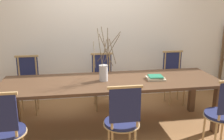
# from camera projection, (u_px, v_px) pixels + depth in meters

# --- Properties ---
(ground_plane) EXTENTS (16.00, 16.00, 0.00)m
(ground_plane) POSITION_uv_depth(u_px,v_px,m) (112.00, 127.00, 3.67)
(ground_plane) COLOR olive
(wall_rear) EXTENTS (12.00, 0.06, 3.20)m
(wall_rear) POSITION_uv_depth(u_px,v_px,m) (100.00, 13.00, 4.50)
(wall_rear) COLOR white
(wall_rear) RESTS_ON ground_plane
(dining_table) EXTENTS (3.04, 0.93, 0.72)m
(dining_table) POSITION_uv_depth(u_px,v_px,m) (112.00, 86.00, 3.50)
(dining_table) COLOR #4C3321
(dining_table) RESTS_ON ground_plane
(chair_near_leftend) EXTENTS (0.42, 0.42, 0.94)m
(chair_near_leftend) POSITION_uv_depth(u_px,v_px,m) (5.00, 128.00, 2.60)
(chair_near_leftend) COLOR #1E234C
(chair_near_leftend) RESTS_ON ground_plane
(chair_near_left) EXTENTS (0.42, 0.42, 0.94)m
(chair_near_left) POSITION_uv_depth(u_px,v_px,m) (123.00, 119.00, 2.80)
(chair_near_left) COLOR #1E234C
(chair_near_left) RESTS_ON ground_plane
(chair_near_center) EXTENTS (0.42, 0.42, 0.94)m
(chair_near_center) POSITION_uv_depth(u_px,v_px,m) (224.00, 112.00, 2.99)
(chair_near_center) COLOR #1E234C
(chair_near_center) RESTS_ON ground_plane
(chair_far_leftend) EXTENTS (0.42, 0.42, 0.94)m
(chair_far_leftend) POSITION_uv_depth(u_px,v_px,m) (28.00, 83.00, 4.08)
(chair_far_leftend) COLOR #1E234C
(chair_far_leftend) RESTS_ON ground_plane
(chair_far_left) EXTENTS (0.42, 0.42, 0.94)m
(chair_far_left) POSITION_uv_depth(u_px,v_px,m) (103.00, 79.00, 4.27)
(chair_far_left) COLOR #1E234C
(chair_far_left) RESTS_ON ground_plane
(chair_far_center) EXTENTS (0.42, 0.42, 0.94)m
(chair_far_center) POSITION_uv_depth(u_px,v_px,m) (174.00, 76.00, 4.47)
(chair_far_center) COLOR #1E234C
(chair_far_center) RESTS_ON ground_plane
(vase_centerpiece) EXTENTS (0.38, 0.44, 0.75)m
(vase_centerpiece) POSITION_uv_depth(u_px,v_px,m) (104.00, 71.00, 3.43)
(vase_centerpiece) COLOR silver
(vase_centerpiece) RESTS_ON dining_table
(book_stack) EXTENTS (0.26, 0.21, 0.05)m
(book_stack) POSITION_uv_depth(u_px,v_px,m) (155.00, 78.00, 3.52)
(book_stack) COLOR beige
(book_stack) RESTS_ON dining_table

